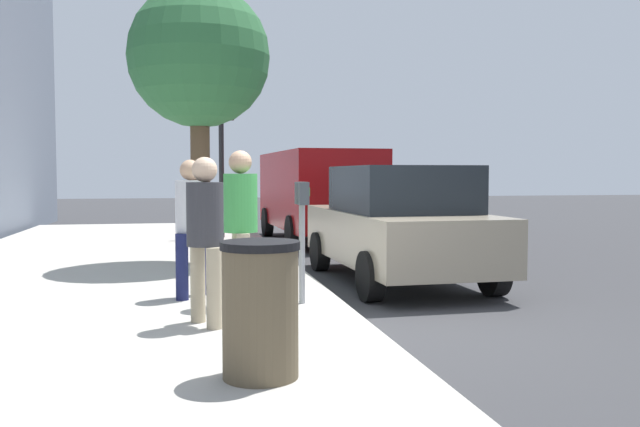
{
  "coord_description": "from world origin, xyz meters",
  "views": [
    {
      "loc": [
        -6.82,
        1.84,
        1.65
      ],
      "look_at": [
        1.4,
        0.15,
        1.15
      ],
      "focal_mm": 37.39,
      "sensor_mm": 36.0,
      "label": 1
    }
  ],
  "objects": [
    {
      "name": "parking_officer",
      "position": [
        1.35,
        1.76,
        1.12
      ],
      "size": [
        0.44,
        0.37,
        1.67
      ],
      "rotation": [
        0.0,
        0.0,
        -2.22
      ],
      "color": "#191E4C",
      "rests_on": "sidewalk_slab"
    },
    {
      "name": "parking_meter",
      "position": [
        0.72,
        0.5,
        1.17
      ],
      "size": [
        0.36,
        0.12,
        1.41
      ],
      "color": "gray",
      "rests_on": "sidewalk_slab"
    },
    {
      "name": "trash_bin",
      "position": [
        -1.99,
        1.29,
        0.66
      ],
      "size": [
        0.59,
        0.59,
        1.01
      ],
      "color": "brown",
      "rests_on": "sidewalk_slab"
    },
    {
      "name": "ground_plane",
      "position": [
        0.0,
        0.0,
        0.0
      ],
      "size": [
        80.0,
        80.0,
        0.0
      ],
      "primitive_type": "plane",
      "color": "#38383A",
      "rests_on": "ground"
    },
    {
      "name": "parked_sedan_near",
      "position": [
        2.81,
        -1.35,
        0.89
      ],
      "size": [
        4.45,
        2.06,
        1.77
      ],
      "color": "gray",
      "rests_on": "ground_plane"
    },
    {
      "name": "traffic_signal",
      "position": [
        9.07,
        0.85,
        2.58
      ],
      "size": [
        0.24,
        0.44,
        3.6
      ],
      "color": "black",
      "rests_on": "sidewalk_slab"
    },
    {
      "name": "pedestrian_at_meter",
      "position": [
        0.77,
        1.2,
        1.19
      ],
      "size": [
        0.53,
        0.38,
        1.77
      ],
      "rotation": [
        0.0,
        0.0,
        -1.51
      ],
      "color": "tan",
      "rests_on": "sidewalk_slab"
    },
    {
      "name": "parked_van_far",
      "position": [
        9.08,
        -1.35,
        1.26
      ],
      "size": [
        5.27,
        2.27,
        2.18
      ],
      "color": "maroon",
      "rests_on": "ground_plane"
    },
    {
      "name": "street_tree",
      "position": [
        4.47,
        1.56,
        3.55
      ],
      "size": [
        2.34,
        2.34,
        4.61
      ],
      "color": "brown",
      "rests_on": "sidewalk_slab"
    },
    {
      "name": "pedestrian_bystander",
      "position": [
        -0.19,
        1.63,
        1.12
      ],
      "size": [
        0.48,
        0.36,
        1.67
      ],
      "rotation": [
        0.0,
        0.0,
        -1.15
      ],
      "color": "tan",
      "rests_on": "sidewalk_slab"
    },
    {
      "name": "sidewalk_slab",
      "position": [
        0.0,
        3.0,
        0.07
      ],
      "size": [
        28.0,
        6.0,
        0.15
      ],
      "primitive_type": "cube",
      "color": "#B7B2A8",
      "rests_on": "ground_plane"
    }
  ]
}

